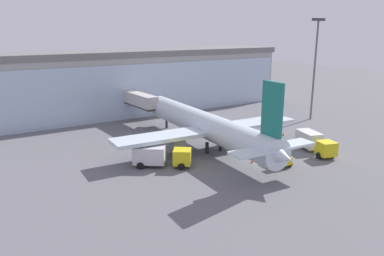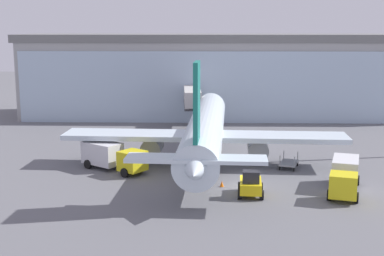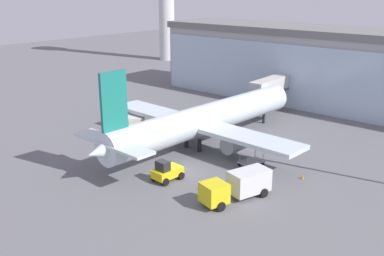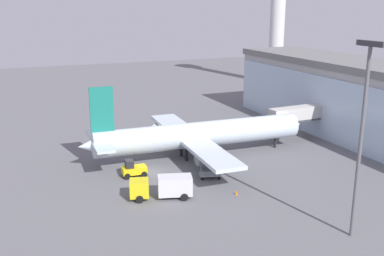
{
  "view_description": "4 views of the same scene",
  "coord_description": "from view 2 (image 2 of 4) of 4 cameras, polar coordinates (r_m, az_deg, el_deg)",
  "views": [
    {
      "loc": [
        -32.87,
        -35.14,
        17.05
      ],
      "look_at": [
        -5.76,
        8.71,
        3.43
      ],
      "focal_mm": 35.0,
      "sensor_mm": 36.0,
      "label": 1
    },
    {
      "loc": [
        -2.78,
        -45.94,
        14.23
      ],
      "look_at": [
        -4.77,
        10.65,
        3.34
      ],
      "focal_mm": 50.0,
      "sensor_mm": 36.0,
      "label": 2
    },
    {
      "loc": [
        31.49,
        -33.34,
        19.79
      ],
      "look_at": [
        -4.72,
        7.94,
        2.23
      ],
      "focal_mm": 42.0,
      "sensor_mm": 36.0,
      "label": 3
    },
    {
      "loc": [
        55.58,
        -16.52,
        22.08
      ],
      "look_at": [
        -3.17,
        7.79,
        4.65
      ],
      "focal_mm": 42.0,
      "sensor_mm": 36.0,
      "label": 4
    }
  ],
  "objects": [
    {
      "name": "ground",
      "position": [
        48.18,
        5.26,
        -6.34
      ],
      "size": [
        240.0,
        240.0,
        0.0
      ],
      "primitive_type": "plane",
      "color": "slate"
    },
    {
      "name": "pushback_tug",
      "position": [
        45.77,
        6.28,
        -6.02
      ],
      "size": [
        2.32,
        3.3,
        2.3
      ],
      "rotation": [
        0.0,
        0.0,
        1.51
      ],
      "color": "yellow",
      "rests_on": "ground"
    },
    {
      "name": "baggage_cart",
      "position": [
        55.16,
        10.29,
        -3.71
      ],
      "size": [
        2.36,
        3.15,
        1.5
      ],
      "rotation": [
        0.0,
        0.0,
        4.41
      ],
      "color": "gray",
      "rests_on": "ground"
    },
    {
      "name": "safety_cone_nose",
      "position": [
        48.23,
        3.21,
        -5.95
      ],
      "size": [
        0.36,
        0.36,
        0.55
      ],
      "primitive_type": "cone",
      "color": "orange",
      "rests_on": "ground"
    },
    {
      "name": "catering_truck",
      "position": [
        53.85,
        -8.55,
        -2.95
      ],
      "size": [
        7.22,
        6.04,
        2.65
      ],
      "rotation": [
        0.0,
        0.0,
        5.66
      ],
      "color": "yellow",
      "rests_on": "ground"
    },
    {
      "name": "fuel_truck",
      "position": [
        48.3,
        15.97,
        -4.87
      ],
      "size": [
        4.1,
        7.62,
        2.65
      ],
      "rotation": [
        0.0,
        0.0,
        4.44
      ],
      "color": "yellow",
      "rests_on": "ground"
    },
    {
      "name": "terminal_building",
      "position": [
        85.29,
        3.89,
        5.63
      ],
      "size": [
        65.08,
        14.29,
        12.92
      ],
      "rotation": [
        0.0,
        0.0,
        0.01
      ],
      "color": "#9E9E9E",
      "rests_on": "ground"
    },
    {
      "name": "safety_cone_wingtip",
      "position": [
        57.07,
        16.29,
        -3.72
      ],
      "size": [
        0.36,
        0.36,
        0.55
      ],
      "primitive_type": "cone",
      "color": "orange",
      "rests_on": "ground"
    },
    {
      "name": "jet_bridge",
      "position": [
        75.38,
        -0.01,
        3.3
      ],
      "size": [
        2.97,
        12.08,
        5.66
      ],
      "rotation": [
        0.0,
        0.0,
        1.63
      ],
      "color": "beige",
      "rests_on": "ground"
    },
    {
      "name": "airplane",
      "position": [
        55.57,
        1.4,
        -0.33
      ],
      "size": [
        29.03,
        35.36,
        11.54
      ],
      "rotation": [
        0.0,
        0.0,
        1.53
      ],
      "color": "silver",
      "rests_on": "ground"
    }
  ]
}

